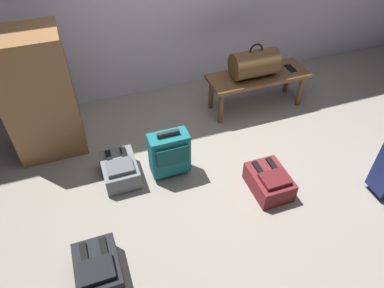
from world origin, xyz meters
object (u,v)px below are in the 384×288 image
(bench, at_px, (258,79))
(backpack_dark, at_px, (98,269))
(side_cabinet, at_px, (39,96))
(suitcase_small_teal, at_px, (169,153))
(backpack_grey, at_px, (120,170))
(duffel_bag_brown, at_px, (254,64))
(backpack_maroon, at_px, (269,181))
(cell_phone, at_px, (290,68))

(bench, xyz_separation_m, backpack_dark, (-1.82, -1.37, -0.23))
(side_cabinet, bearing_deg, backpack_dark, -82.50)
(backpack_dark, bearing_deg, bench, 36.88)
(suitcase_small_teal, relative_size, backpack_grey, 1.21)
(bench, distance_m, suitcase_small_teal, 1.28)
(suitcase_small_teal, relative_size, backpack_dark, 1.21)
(duffel_bag_brown, height_order, backpack_maroon, duffel_bag_brown)
(backpack_maroon, xyz_separation_m, side_cabinet, (-1.60, 1.13, 0.46))
(cell_phone, xyz_separation_m, backpack_dark, (-2.17, -1.36, -0.29))
(bench, relative_size, backpack_dark, 2.63)
(backpack_grey, bearing_deg, side_cabinet, 129.28)
(duffel_bag_brown, relative_size, side_cabinet, 0.40)
(backpack_dark, bearing_deg, backpack_maroon, 12.06)
(cell_phone, bearing_deg, backpack_grey, -164.14)
(side_cabinet, bearing_deg, backpack_maroon, -35.32)
(duffel_bag_brown, bearing_deg, bench, 0.00)
(bench, bearing_deg, side_cabinet, 178.12)
(duffel_bag_brown, bearing_deg, backpack_grey, -159.66)
(suitcase_small_teal, height_order, side_cabinet, side_cabinet)
(backpack_maroon, distance_m, side_cabinet, 2.01)
(backpack_dark, distance_m, side_cabinet, 1.51)
(suitcase_small_teal, xyz_separation_m, backpack_dark, (-0.71, -0.74, -0.15))
(duffel_bag_brown, relative_size, backpack_grey, 1.16)
(bench, distance_m, backpack_maroon, 1.16)
(backpack_dark, bearing_deg, duffel_bag_brown, 37.83)
(bench, bearing_deg, suitcase_small_teal, -150.42)
(bench, height_order, duffel_bag_brown, duffel_bag_brown)
(duffel_bag_brown, bearing_deg, side_cabinet, 178.06)
(backpack_grey, xyz_separation_m, backpack_dark, (-0.31, -0.83, 0.00))
(backpack_maroon, height_order, side_cabinet, side_cabinet)
(duffel_bag_brown, height_order, cell_phone, duffel_bag_brown)
(bench, bearing_deg, cell_phone, -1.20)
(cell_phone, xyz_separation_m, backpack_grey, (-1.87, -0.53, -0.29))
(duffel_bag_brown, bearing_deg, backpack_maroon, -108.25)
(backpack_grey, height_order, side_cabinet, side_cabinet)
(backpack_grey, bearing_deg, bench, 19.57)
(suitcase_small_teal, bearing_deg, backpack_grey, 167.36)
(suitcase_small_teal, bearing_deg, bench, 29.58)
(bench, height_order, backpack_grey, bench)
(duffel_bag_brown, height_order, side_cabinet, side_cabinet)
(suitcase_small_teal, bearing_deg, backpack_maroon, -32.05)
(bench, distance_m, duffel_bag_brown, 0.20)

